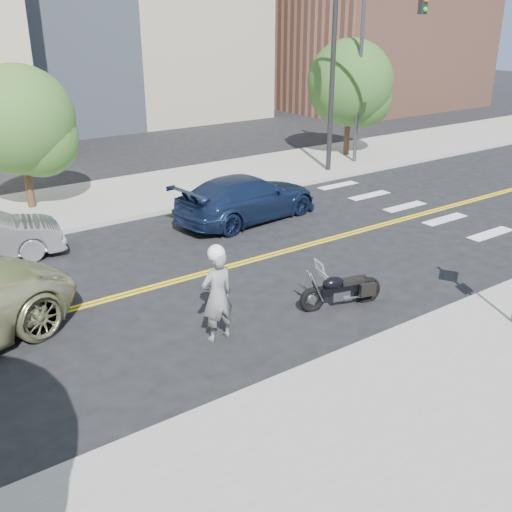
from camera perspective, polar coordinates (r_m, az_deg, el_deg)
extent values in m
plane|color=black|center=(15.35, -6.09, -1.96)|extent=(120.00, 120.00, 0.00)
cube|color=#9E9B91|center=(10.32, 15.94, -15.44)|extent=(60.00, 5.00, 0.15)
cube|color=#9E9B91|center=(21.80, -15.99, 4.84)|extent=(60.00, 5.00, 0.15)
cube|color=#8C5947|center=(46.01, 10.65, 21.45)|extent=(14.00, 12.00, 12.00)
cylinder|color=#4C4C51|center=(26.64, 9.88, 17.31)|extent=(0.16, 0.16, 8.00)
cylinder|color=black|center=(24.95, 7.25, 16.00)|extent=(0.20, 0.20, 7.00)
cube|color=black|center=(21.91, 15.66, 22.46)|extent=(0.28, 0.18, 0.90)
imported|color=silver|center=(12.04, -3.70, -3.80)|extent=(0.71, 0.47, 1.94)
sphere|color=white|center=(11.67, -3.81, 0.26)|extent=(0.35, 0.35, 0.35)
imported|color=#1A294E|center=(19.32, -0.86, 5.57)|extent=(5.25, 2.64, 1.46)
cylinder|color=#382619|center=(21.30, -21.19, 9.06)|extent=(0.25, 0.25, 3.92)
sphere|color=#35611E|center=(21.10, -21.61, 11.95)|extent=(3.52, 3.52, 3.52)
cylinder|color=#382619|center=(28.22, 8.79, 13.55)|extent=(0.26, 0.26, 4.32)
sphere|color=#2A531A|center=(28.07, 8.94, 16.00)|extent=(3.82, 3.82, 3.82)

